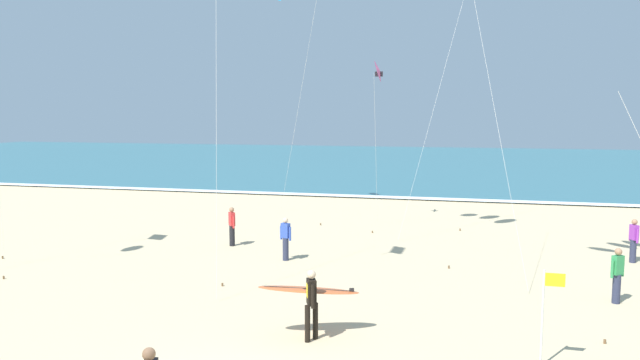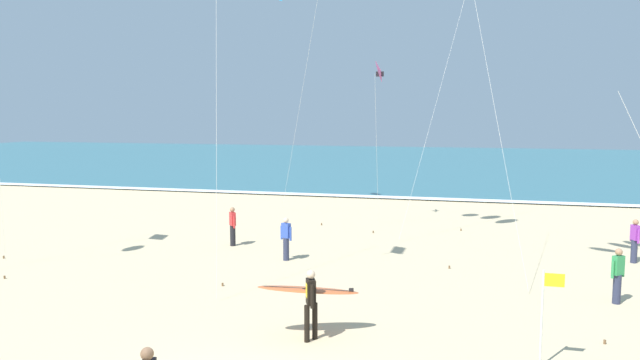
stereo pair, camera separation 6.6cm
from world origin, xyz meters
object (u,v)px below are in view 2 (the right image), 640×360
Objects in this scene: kite_delta_rose_near at (380,72)px; bystander_red_top at (233,226)px; bystander_purple_top at (635,241)px; surfer_trailing at (310,295)px; lifeguard_flag at (545,309)px; bystander_green_top at (618,276)px; bystander_blue_top at (286,238)px.

kite_delta_rose_near is 4.96× the size of bystander_red_top.
bystander_red_top is (-15.09, -1.01, 0.00)m from bystander_purple_top.
bystander_purple_top is (9.32, 10.00, -0.24)m from surfer_trailing.
bystander_purple_top is 11.16m from lifeguard_flag.
kite_delta_rose_near is 15.22m from bystander_green_top.
bystander_green_top is 1.00× the size of bystander_purple_top.
surfer_trailing reaches higher than bystander_purple_top.
surfer_trailing reaches higher than bystander_blue_top.
kite_delta_rose_near reaches higher than bystander_blue_top.
surfer_trailing is 13.67m from bystander_purple_top.
surfer_trailing is 1.57× the size of bystander_red_top.
kite_delta_rose_near reaches higher than bystander_red_top.
bystander_blue_top is at bearing -32.13° from bystander_red_top.
bystander_green_top is at bearing -107.14° from bystander_purple_top.
bystander_purple_top and bystander_blue_top have the same top height.
lifeguard_flag reaches higher than bystander_green_top.
bystander_red_top is at bearing 162.38° from bystander_green_top.
bystander_blue_top is (-2.06, -8.30, -6.52)m from kite_delta_rose_near.
lifeguard_flag reaches higher than surfer_trailing.
bystander_green_top is 14.12m from bystander_red_top.
bystander_blue_top is at bearing -167.07° from bystander_purple_top.
bystander_green_top is at bearing -17.62° from bystander_red_top.
kite_delta_rose_near is 10.76m from bystander_blue_top.
kite_delta_rose_near reaches higher than lifeguard_flag.
lifeguard_flag is (8.15, -7.57, 0.45)m from bystander_blue_top.
kite_delta_rose_near is 4.96× the size of bystander_purple_top.
kite_delta_rose_near is at bearing 128.38° from bystander_green_top.
bystander_green_top and bystander_red_top have the same top height.
bystander_blue_top is 3.37m from bystander_red_top.
bystander_purple_top is at bearing 72.86° from bystander_green_top.
lifeguard_flag is at bearing -40.40° from bystander_red_top.
lifeguard_flag is at bearing -115.71° from bystander_green_top.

